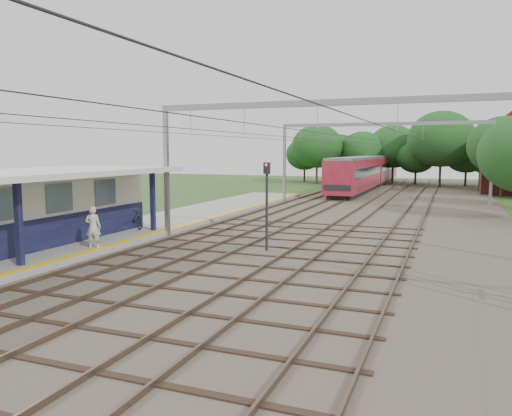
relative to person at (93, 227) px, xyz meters
The scene contains 11 objects.
ground 11.33m from the person, 60.17° to the right, with size 160.00×160.00×0.00m, color #2D4C1E.
ballast_bed 22.43m from the person, 64.62° to the left, with size 18.00×90.00×0.10m, color #473D33.
platform 4.77m from the person, 114.16° to the left, with size 5.00×52.00×0.35m, color gray.
yellow_stripe 4.35m from the person, 85.28° to the left, with size 0.45×52.00×0.01m, color yellow.
rail_tracks 21.47m from the person, 70.67° to the left, with size 11.80×88.00×0.15m.
catenary_system 18.42m from the person, 59.92° to the left, with size 17.22×88.00×7.00m.
tree_band 48.43m from the person, 78.72° to the left, with size 31.72×30.88×8.82m.
person is the anchor object (origin of this frame).
bicycle 5.46m from the person, 106.13° to the left, with size 0.56×1.99×1.19m, color black.
train 45.54m from the person, 83.57° to the left, with size 2.95×36.67×3.87m.
signal_post 7.85m from the person, 26.24° to the left, with size 0.31×0.27×4.13m.
Camera 1 is at (9.13, -7.93, 4.66)m, focal length 35.00 mm.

